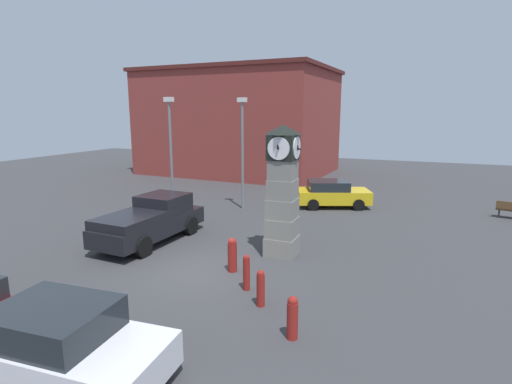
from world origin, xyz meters
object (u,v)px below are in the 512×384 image
(car_far_lot, at_px, (332,193))
(pickup_truck, at_px, (151,220))
(clock_tower, at_px, (283,194))
(car_by_building, at_px, (64,345))
(bollard_near_tower, at_px, (292,317))
(bollard_end_row, at_px, (232,255))
(street_lamp_near_road, at_px, (171,147))
(bollard_far_row, at_px, (246,272))
(street_lamp_far_side, at_px, (242,145))
(bollard_mid_row, at_px, (261,288))

(car_far_lot, distance_m, pickup_truck, 10.74)
(clock_tower, bearing_deg, car_by_building, -101.04)
(clock_tower, xyz_separation_m, bollard_near_tower, (2.07, -5.33, -1.81))
(bollard_near_tower, relative_size, car_by_building, 0.26)
(bollard_near_tower, xyz_separation_m, car_far_lot, (-1.96, 13.87, 0.22))
(bollard_end_row, relative_size, street_lamp_near_road, 0.19)
(bollard_near_tower, bearing_deg, car_by_building, -139.18)
(bollard_far_row, xyz_separation_m, bollard_end_row, (-1.02, 1.14, 0.03))
(car_far_lot, xyz_separation_m, street_lamp_far_side, (-4.54, -2.32, 2.77))
(car_by_building, height_order, street_lamp_near_road, street_lamp_near_road)
(bollard_end_row, bearing_deg, street_lamp_far_side, 111.99)
(bollard_near_tower, bearing_deg, pickup_truck, 148.05)
(bollard_far_row, relative_size, street_lamp_near_road, 0.18)
(street_lamp_near_road, bearing_deg, pickup_truck, -66.26)
(street_lamp_near_road, bearing_deg, bollard_end_row, -43.53)
(clock_tower, bearing_deg, bollard_near_tower, -68.79)
(clock_tower, relative_size, bollard_end_row, 4.14)
(car_by_building, bearing_deg, bollard_far_row, 72.62)
(street_lamp_near_road, bearing_deg, bollard_near_tower, -44.20)
(bollard_far_row, bearing_deg, bollard_end_row, 131.94)
(car_far_lot, height_order, street_lamp_near_road, street_lamp_near_road)
(bollard_near_tower, xyz_separation_m, bollard_mid_row, (-1.31, 1.24, -0.01))
(bollard_end_row, xyz_separation_m, street_lamp_far_side, (-3.38, 8.38, 2.94))
(clock_tower, distance_m, bollard_near_tower, 6.00)
(bollard_mid_row, bearing_deg, pickup_truck, 150.89)
(clock_tower, bearing_deg, bollard_far_row, -90.37)
(bollard_near_tower, bearing_deg, bollard_end_row, 134.44)
(street_lamp_far_side, bearing_deg, bollard_near_tower, -60.65)
(bollard_end_row, xyz_separation_m, pickup_truck, (-4.54, 1.60, 0.33))
(clock_tower, relative_size, street_lamp_near_road, 0.80)
(car_by_building, height_order, street_lamp_far_side, street_lamp_far_side)
(bollard_far_row, relative_size, bollard_end_row, 0.95)
(bollard_near_tower, relative_size, pickup_truck, 0.21)
(bollard_end_row, bearing_deg, pickup_truck, 160.62)
(bollard_far_row, bearing_deg, street_lamp_far_side, 114.85)
(bollard_mid_row, distance_m, bollard_far_row, 1.12)
(bollard_near_tower, xyz_separation_m, bollard_end_row, (-3.12, 3.18, 0.05))
(car_far_lot, height_order, street_lamp_far_side, street_lamp_far_side)
(bollard_end_row, xyz_separation_m, car_far_lot, (1.16, 10.69, 0.17))
(bollard_far_row, bearing_deg, clock_tower, 89.63)
(bollard_near_tower, height_order, pickup_truck, pickup_truck)
(clock_tower, relative_size, car_far_lot, 1.10)
(clock_tower, distance_m, bollard_far_row, 3.75)
(bollard_mid_row, height_order, bollard_far_row, bollard_far_row)
(bollard_mid_row, bearing_deg, bollard_near_tower, -43.46)
(bollard_end_row, relative_size, pickup_truck, 0.22)
(street_lamp_near_road, height_order, street_lamp_far_side, same)
(street_lamp_far_side, bearing_deg, bollard_far_row, -65.15)
(bollard_near_tower, xyz_separation_m, street_lamp_near_road, (-9.70, 9.43, 2.99))
(bollard_end_row, bearing_deg, bollard_mid_row, -46.98)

